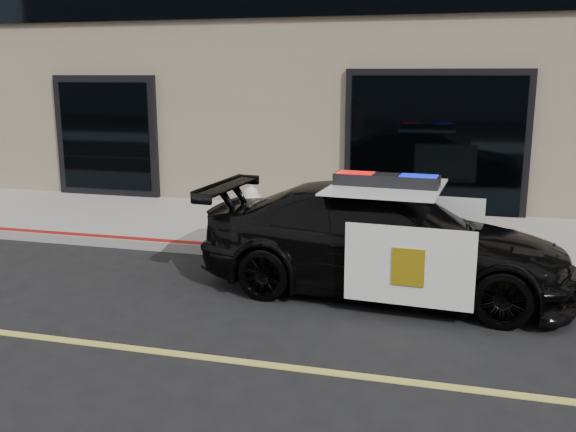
# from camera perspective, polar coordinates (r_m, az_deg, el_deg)

# --- Properties ---
(ground) EXTENTS (120.00, 120.00, 0.00)m
(ground) POSITION_cam_1_polar(r_m,az_deg,el_deg) (6.22, 18.77, -14.78)
(ground) COLOR black
(ground) RESTS_ON ground
(sidewalk_n) EXTENTS (60.00, 3.50, 0.15)m
(sidewalk_n) POSITION_cam_1_polar(r_m,az_deg,el_deg) (11.14, 17.32, -2.11)
(sidewalk_n) COLOR gray
(sidewalk_n) RESTS_ON ground
(police_car) EXTENTS (2.55, 4.99, 1.55)m
(police_car) POSITION_cam_1_polar(r_m,az_deg,el_deg) (8.35, 8.59, -2.09)
(police_car) COLOR black
(police_car) RESTS_ON ground
(fire_hydrant) EXTENTS (0.38, 0.52, 0.83)m
(fire_hydrant) POSITION_cam_1_polar(r_m,az_deg,el_deg) (10.63, -3.31, 0.34)
(fire_hydrant) COLOR white
(fire_hydrant) RESTS_ON sidewalk_n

